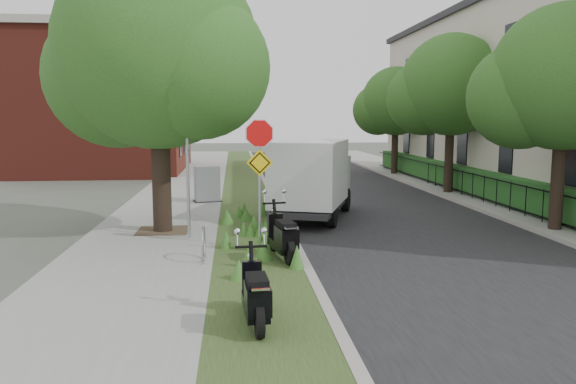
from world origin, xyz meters
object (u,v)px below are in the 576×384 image
(sign_assembly, at_px, (260,156))
(box_truck, at_px, (313,175))
(scooter_near, at_px, (284,240))
(scooter_far, at_px, (256,301))
(utility_cabinet, at_px, (207,185))

(sign_assembly, distance_m, box_truck, 4.78)
(sign_assembly, height_order, scooter_near, sign_assembly)
(sign_assembly, relative_size, scooter_near, 1.73)
(scooter_near, height_order, scooter_far, scooter_near)
(scooter_near, bearing_deg, box_truck, 75.59)
(scooter_near, bearing_deg, scooter_far, -100.94)
(scooter_far, height_order, box_truck, box_truck)
(scooter_far, relative_size, box_truck, 0.34)
(scooter_near, bearing_deg, sign_assembly, 109.44)
(utility_cabinet, bearing_deg, scooter_far, -84.23)
(sign_assembly, distance_m, utility_cabinet, 7.95)
(sign_assembly, xyz_separation_m, utility_cabinet, (-1.61, 7.62, -1.57))
(scooter_near, xyz_separation_m, scooter_far, (-0.77, -3.98, -0.03))
(sign_assembly, relative_size, utility_cabinet, 2.42)
(scooter_far, bearing_deg, utility_cabinet, 95.77)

